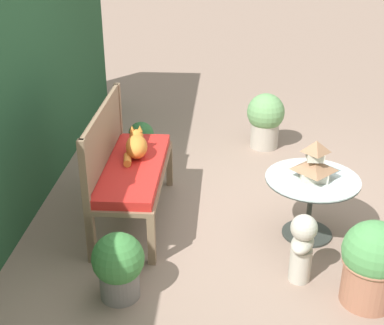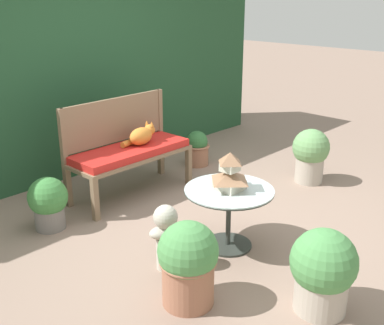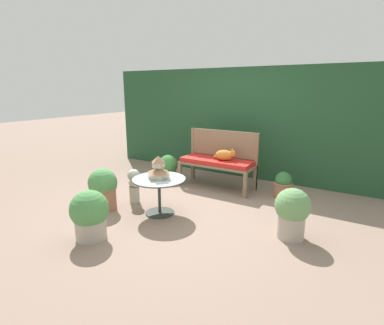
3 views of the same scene
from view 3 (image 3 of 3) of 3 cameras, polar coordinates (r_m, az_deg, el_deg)
The scene contains 13 objects.
ground at distance 4.86m, azimuth -1.17°, elevation -8.26°, with size 30.00×30.00×0.00m, color gray.
foliage_hedge_back at distance 6.81m, azimuth 10.61°, elevation 7.73°, with size 6.40×1.05×2.25m, color #234C2D.
garden_bench at distance 5.60m, azimuth 4.74°, elevation -0.17°, with size 1.40×0.54×0.56m.
bench_backrest at distance 5.76m, azimuth 5.93°, elevation 3.06°, with size 1.40×0.06×1.07m.
cat at distance 5.49m, azimuth 6.32°, elevation 1.44°, with size 0.44×0.24×0.24m.
patio_table at distance 4.46m, azimuth -6.28°, elevation -4.44°, with size 0.78×0.78×0.55m.
pagoda_birdhouse at distance 4.38m, azimuth -6.37°, elevation -1.22°, with size 0.29×0.29×0.34m.
garden_bust at distance 4.99m, azimuth -10.99°, elevation -4.09°, with size 0.32×0.26×0.57m.
potted_plant_table_far at distance 4.83m, azimuth -16.58°, elevation -4.76°, with size 0.44×0.44×0.65m.
potted_plant_bench_left at distance 3.96m, azimuth -18.90°, elevation -9.32°, with size 0.48×0.48×0.63m.
potted_plant_bench_right at distance 6.16m, azimuth -4.49°, elevation -0.81°, with size 0.38×0.38×0.52m.
potted_plant_table_near at distance 5.37m, azimuth 16.96°, elevation -4.15°, with size 0.34×0.34×0.46m.
potted_plant_hedge_corner at distance 3.96m, azimuth 18.53°, elevation -8.87°, with size 0.44×0.44×0.65m.
Camera 3 is at (2.46, -3.77, 1.84)m, focal length 28.00 mm.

